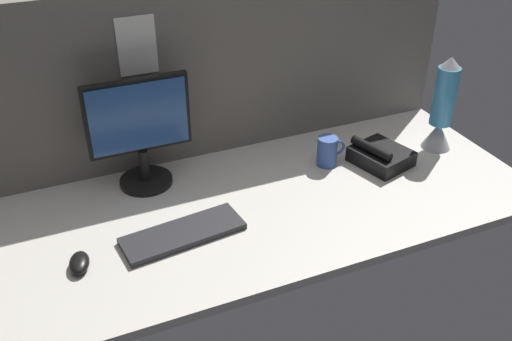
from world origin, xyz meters
TOP-DOWN VIEW (x-y plane):
  - ground_plane at (0.00, 0.00)cm, footprint 180.00×80.00cm
  - cubicle_wall_back at (-0.05, 37.50)cm, footprint 180.00×5.50cm
  - monitor at (-33.34, 25.09)cm, footprint 34.26×18.00cm
  - keyboard at (-30.42, -8.71)cm, footprint 38.23×17.08cm
  - mouse at (-61.28, -10.74)cm, footprint 7.45×10.55cm
  - mug_ceramic_blue at (30.00, 10.79)cm, footprint 10.90×7.19cm
  - lava_lamp at (74.41, 5.57)cm, footprint 11.06×11.06cm
  - desk_phone at (47.91, 3.80)cm, footprint 21.50×22.88cm

SIDE VIEW (x-z plane):
  - ground_plane at x=0.00cm, z-range -3.00..0.00cm
  - keyboard at x=-30.42cm, z-range 0.00..2.00cm
  - mouse at x=-61.28cm, z-range 0.00..3.40cm
  - desk_phone at x=47.91cm, z-range -1.21..7.59cm
  - mug_ceramic_blue at x=30.00cm, z-range 0.03..10.96cm
  - lava_lamp at x=74.41cm, z-range -2.91..33.27cm
  - monitor at x=-33.34cm, z-range 1.31..39.50cm
  - cubicle_wall_back at x=-0.05cm, z-range 0.02..62.83cm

